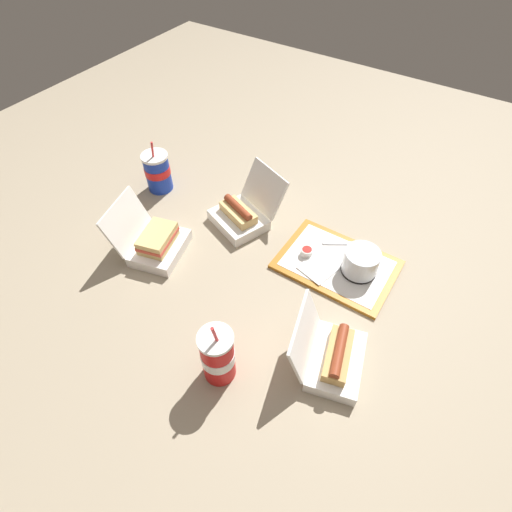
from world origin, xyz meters
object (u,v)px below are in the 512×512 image
(clamshell_hotdog_front, at_px, (242,214))
(soda_cup_front, at_px, (218,356))
(plastic_fork, at_px, (339,243))
(clamshell_hotdog_right, at_px, (333,356))
(soda_cup_back, at_px, (158,172))
(clamshell_sandwich_back, at_px, (156,242))
(food_tray, at_px, (337,264))
(ketchup_cup, at_px, (307,251))
(cake_container, at_px, (361,262))

(clamshell_hotdog_front, height_order, soda_cup_front, soda_cup_front)
(clamshell_hotdog_front, bearing_deg, plastic_fork, 13.47)
(clamshell_hotdog_right, bearing_deg, soda_cup_back, 160.72)
(plastic_fork, distance_m, clamshell_sandwich_back, 0.61)
(plastic_fork, distance_m, clamshell_hotdog_right, 0.44)
(plastic_fork, relative_size, clamshell_hotdog_right, 0.46)
(clamshell_sandwich_back, xyz_separation_m, soda_cup_front, (0.43, -0.23, 0.05))
(clamshell_sandwich_back, bearing_deg, food_tray, 26.90)
(soda_cup_back, bearing_deg, clamshell_hotdog_front, 1.74)
(ketchup_cup, bearing_deg, clamshell_sandwich_back, -149.90)
(ketchup_cup, relative_size, plastic_fork, 0.36)
(ketchup_cup, height_order, clamshell_hotdog_right, clamshell_hotdog_right)
(soda_cup_front, bearing_deg, plastic_fork, 83.41)
(cake_container, height_order, soda_cup_front, soda_cup_front)
(clamshell_hotdog_right, height_order, soda_cup_back, soda_cup_back)
(clamshell_sandwich_back, relative_size, clamshell_hotdog_front, 0.91)
(cake_container, height_order, clamshell_hotdog_right, clamshell_hotdog_right)
(soda_cup_front, bearing_deg, clamshell_sandwich_back, 151.64)
(cake_container, height_order, clamshell_hotdog_front, clamshell_hotdog_front)
(food_tray, height_order, soda_cup_front, soda_cup_front)
(clamshell_hotdog_right, xyz_separation_m, soda_cup_front, (-0.24, -0.18, 0.05))
(food_tray, relative_size, clamshell_hotdog_right, 1.54)
(clamshell_hotdog_right, distance_m, soda_cup_front, 0.30)
(cake_container, relative_size, clamshell_hotdog_right, 0.47)
(food_tray, bearing_deg, clamshell_hotdog_right, -67.23)
(food_tray, xyz_separation_m, soda_cup_back, (-0.75, -0.01, 0.07))
(plastic_fork, height_order, clamshell_sandwich_back, clamshell_sandwich_back)
(cake_container, bearing_deg, soda_cup_front, -108.41)
(plastic_fork, bearing_deg, clamshell_hotdog_front, 161.39)
(clamshell_sandwich_back, height_order, soda_cup_back, soda_cup_back)
(cake_container, distance_m, clamshell_hotdog_front, 0.45)
(ketchup_cup, bearing_deg, cake_container, 9.55)
(food_tray, height_order, clamshell_hotdog_front, clamshell_hotdog_front)
(clamshell_hotdog_right, bearing_deg, ketchup_cup, 128.22)
(clamshell_hotdog_right, bearing_deg, clamshell_hotdog_front, 147.77)
(food_tray, distance_m, clamshell_hotdog_right, 0.35)
(food_tray, bearing_deg, plastic_fork, 112.34)
(clamshell_sandwich_back, bearing_deg, plastic_fork, 35.10)
(food_tray, height_order, ketchup_cup, ketchup_cup)
(ketchup_cup, distance_m, clamshell_sandwich_back, 0.50)
(food_tray, distance_m, clamshell_hotdog_front, 0.38)
(ketchup_cup, relative_size, soda_cup_back, 0.19)
(cake_container, bearing_deg, clamshell_hotdog_front, -178.82)
(ketchup_cup, relative_size, clamshell_sandwich_back, 0.16)
(food_tray, distance_m, cake_container, 0.08)
(plastic_fork, bearing_deg, food_tray, -99.74)
(soda_cup_front, height_order, soda_cup_back, soda_cup_front)
(clamshell_hotdog_right, height_order, clamshell_hotdog_front, clamshell_hotdog_front)
(cake_container, bearing_deg, clamshell_hotdog_right, -78.78)
(ketchup_cup, bearing_deg, soda_cup_front, -89.84)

